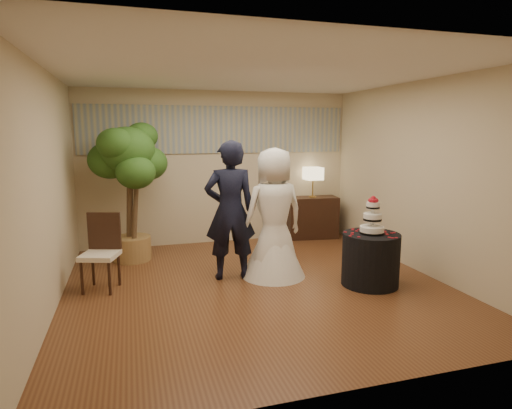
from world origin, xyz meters
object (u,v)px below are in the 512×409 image
object	(u,v)px
console	(312,217)
table_lamp	(313,182)
bride	(274,213)
cake_table	(370,259)
groom	(230,211)
side_chair	(100,253)
ficus_tree	(129,191)
wedding_cake	(373,215)

from	to	relation	value
console	table_lamp	distance (m)	0.69
console	bride	bearing A→B (deg)	-120.34
bride	cake_table	size ratio (longest dim) A/B	2.42
cake_table	groom	bearing A→B (deg)	155.39
groom	side_chair	size ratio (longest dim) A/B	1.94
ficus_tree	console	bearing A→B (deg)	9.18
wedding_cake	ficus_tree	distance (m)	3.75
bride	console	size ratio (longest dim) A/B	1.91
groom	bride	size ratio (longest dim) A/B	1.05
wedding_cake	ficus_tree	world-z (taller)	ficus_tree
console	ficus_tree	size ratio (longest dim) A/B	0.43
bride	groom	bearing A→B (deg)	-15.22
bride	wedding_cake	world-z (taller)	bride
bride	table_lamp	distance (m)	2.43
side_chair	groom	bearing A→B (deg)	17.39
wedding_cake	side_chair	distance (m)	3.63
groom	bride	distance (m)	0.62
wedding_cake	table_lamp	distance (m)	2.68
bride	cake_table	distance (m)	1.47
bride	side_chair	distance (m)	2.40
bride	cake_table	xyz separation A→B (m)	(1.14, -0.72, -0.57)
wedding_cake	side_chair	bearing A→B (deg)	166.70
console	cake_table	bearing A→B (deg)	-90.12
groom	console	distance (m)	2.84
cake_table	side_chair	bearing A→B (deg)	166.70
table_lamp	ficus_tree	world-z (taller)	ficus_tree
cake_table	ficus_tree	world-z (taller)	ficus_tree
side_chair	wedding_cake	bearing A→B (deg)	4.83
bride	ficus_tree	distance (m)	2.41
table_lamp	ficus_tree	bearing A→B (deg)	-170.82
wedding_cake	table_lamp	size ratio (longest dim) A/B	0.89
groom	console	size ratio (longest dim) A/B	2.01
ficus_tree	side_chair	distance (m)	1.48
table_lamp	ficus_tree	distance (m)	3.46
console	wedding_cake	bearing A→B (deg)	-90.12
groom	cake_table	size ratio (longest dim) A/B	2.55
groom	bride	bearing A→B (deg)	177.58
groom	cake_table	bearing A→B (deg)	160.97
groom	cake_table	world-z (taller)	groom
cake_table	side_chair	distance (m)	3.60
cake_table	wedding_cake	xyz separation A→B (m)	(0.00, -0.00, 0.61)
console	side_chair	bearing A→B (deg)	-147.77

